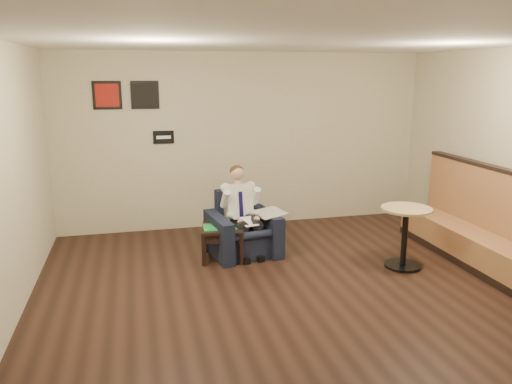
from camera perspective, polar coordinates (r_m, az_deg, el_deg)
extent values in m
plane|color=black|center=(5.73, 5.49, -12.16)|extent=(6.00, 6.00, 0.00)
cube|color=beige|center=(8.13, -1.28, 5.86)|extent=(6.00, 0.02, 2.80)
cube|color=white|center=(5.19, 6.21, 17.00)|extent=(6.00, 6.00, 0.02)
cube|color=black|center=(7.93, -10.52, 6.17)|extent=(0.32, 0.02, 0.20)
cube|color=#A11C13|center=(7.87, -16.65, 10.55)|extent=(0.42, 0.03, 0.42)
cube|color=black|center=(7.86, -12.58, 10.78)|extent=(0.42, 0.03, 0.42)
cube|color=black|center=(6.94, -1.49, -3.71)|extent=(1.00, 1.00, 0.85)
cube|color=white|center=(6.73, -0.87, -3.39)|extent=(0.25, 0.31, 0.01)
cube|color=silver|center=(6.94, 1.54, -2.37)|extent=(0.46, 0.53, 0.01)
cube|color=black|center=(6.82, -3.82, -5.79)|extent=(0.65, 0.65, 0.45)
cube|color=green|center=(6.73, -4.11, -3.98)|extent=(0.47, 0.34, 0.01)
cylinder|color=white|center=(6.86, -2.33, -3.27)|extent=(0.10, 0.10, 0.10)
cube|color=black|center=(6.91, -3.43, -3.53)|extent=(0.16, 0.12, 0.01)
cube|color=#9E673D|center=(7.31, 23.22, -2.26)|extent=(0.59, 2.47, 1.26)
cylinder|color=tan|center=(6.75, 16.61, -5.01)|extent=(0.76, 0.76, 0.80)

